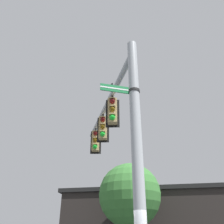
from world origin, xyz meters
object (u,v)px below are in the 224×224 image
at_px(traffic_light_nearest_pole, 112,111).
at_px(traffic_light_mid_inner, 103,128).
at_px(street_name_sign, 127,90).
at_px(traffic_light_mid_outer, 95,141).
at_px(bird_flying, 112,85).

xyz_separation_m(traffic_light_nearest_pole, traffic_light_mid_inner, (0.49, -1.62, 0.00)).
height_order(traffic_light_mid_inner, street_name_sign, traffic_light_mid_inner).
xyz_separation_m(traffic_light_mid_outer, bird_flying, (-0.86, 0.76, 2.88)).
xyz_separation_m(traffic_light_mid_outer, street_name_sign, (-1.46, 5.66, -0.61)).
height_order(traffic_light_nearest_pole, street_name_sign, traffic_light_nearest_pole).
bearing_deg(traffic_light_mid_inner, traffic_light_nearest_pole, 106.70).
xyz_separation_m(traffic_light_nearest_pole, bird_flying, (0.12, -2.48, 2.88)).
xyz_separation_m(traffic_light_nearest_pole, traffic_light_mid_outer, (0.97, -3.25, 0.00)).
height_order(traffic_light_nearest_pole, traffic_light_mid_inner, same).
relative_size(traffic_light_nearest_pole, bird_flying, 4.00).
height_order(traffic_light_mid_inner, bird_flying, bird_flying).
bearing_deg(traffic_light_mid_inner, bird_flying, -113.36).
distance_m(traffic_light_mid_inner, traffic_light_mid_outer, 1.69).
bearing_deg(street_name_sign, traffic_light_mid_inner, -76.39).
height_order(traffic_light_nearest_pole, bird_flying, bird_flying).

